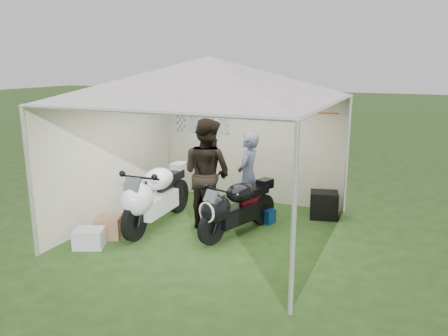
{
  "coord_description": "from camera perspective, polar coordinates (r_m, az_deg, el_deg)",
  "views": [
    {
      "loc": [
        3.14,
        -6.54,
        2.88
      ],
      "look_at": [
        0.11,
        0.35,
        1.08
      ],
      "focal_mm": 35.0,
      "sensor_mm": 36.0,
      "label": 1
    }
  ],
  "objects": [
    {
      "name": "equipment_box",
      "position": [
        8.56,
        12.91,
        -4.72
      ],
      "size": [
        0.59,
        0.52,
        0.51
      ],
      "primitive_type": "cube",
      "rotation": [
        0.0,
        0.0,
        0.23
      ],
      "color": "black",
      "rests_on": "ground"
    },
    {
      "name": "crate_0",
      "position": [
        7.42,
        -17.18,
        -8.74
      ],
      "size": [
        0.56,
        0.51,
        0.31
      ],
      "primitive_type": "cube",
      "rotation": [
        0.0,
        0.0,
        0.4
      ],
      "color": "silver",
      "rests_on": "ground"
    },
    {
      "name": "motorcycle_white",
      "position": [
        7.88,
        -9.11,
        -3.47
      ],
      "size": [
        0.55,
        2.21,
        1.09
      ],
      "rotation": [
        0.0,
        0.0,
        0.04
      ],
      "color": "black",
      "rests_on": "ground"
    },
    {
      "name": "canopy_tent",
      "position": [
        7.29,
        -1.87,
        11.06
      ],
      "size": [
        5.66,
        5.66,
        3.0
      ],
      "color": "silver",
      "rests_on": "ground"
    },
    {
      "name": "crate_2",
      "position": [
        8.16,
        -15.0,
        -6.93
      ],
      "size": [
        0.28,
        0.24,
        0.2
      ],
      "primitive_type": "cube",
      "rotation": [
        0.0,
        0.0,
        -0.07
      ],
      "color": "silver",
      "rests_on": "ground"
    },
    {
      "name": "ground",
      "position": [
        7.81,
        -1.82,
        -8.19
      ],
      "size": [
        80.0,
        80.0,
        0.0
      ],
      "primitive_type": "plane",
      "color": "#264317",
      "rests_on": "ground"
    },
    {
      "name": "paddock_stand",
      "position": [
        8.2,
        5.35,
        -6.16
      ],
      "size": [
        0.41,
        0.33,
        0.27
      ],
      "primitive_type": "cube",
      "rotation": [
        0.0,
        0.0,
        -0.34
      ],
      "color": "blue",
      "rests_on": "ground"
    },
    {
      "name": "motorcycle_black",
      "position": [
        7.45,
        1.37,
        -5.04
      ],
      "size": [
        0.87,
        1.8,
        0.92
      ],
      "rotation": [
        0.0,
        0.0,
        -0.34
      ],
      "color": "black",
      "rests_on": "ground"
    },
    {
      "name": "person_dark_jacket",
      "position": [
        7.72,
        -2.25,
        -0.72
      ],
      "size": [
        1.11,
        0.96,
        1.98
      ],
      "primitive_type": "imported",
      "rotation": [
        0.0,
        0.0,
        2.9
      ],
      "color": "black",
      "rests_on": "ground"
    },
    {
      "name": "crate_1",
      "position": [
        7.74,
        -14.81,
        -7.42
      ],
      "size": [
        0.54,
        0.54,
        0.36
      ],
      "primitive_type": "cube",
      "rotation": [
        0.0,
        0.0,
        0.42
      ],
      "color": "#936749",
      "rests_on": "ground"
    },
    {
      "name": "person_blue_jacket",
      "position": [
        8.2,
        3.16,
        -1.08
      ],
      "size": [
        0.4,
        0.6,
        1.65
      ],
      "primitive_type": "imported",
      "rotation": [
        0.0,
        0.0,
        -1.58
      ],
      "color": "slate",
      "rests_on": "ground"
    }
  ]
}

